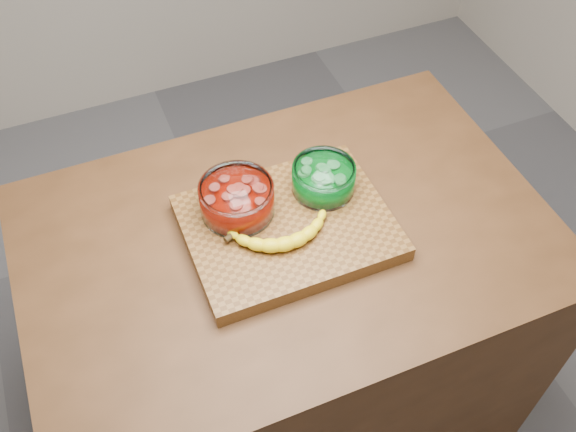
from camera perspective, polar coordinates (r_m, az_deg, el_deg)
name	(u,v)px	position (r m, az deg, el deg)	size (l,w,h in m)	color
ground	(288,401)	(2.23, 0.00, -16.12)	(3.50, 3.50, 0.00)	#5E5E63
counter	(288,333)	(1.83, 0.00, -10.37)	(1.20, 0.80, 0.90)	#4D2D17
cutting_board	(288,227)	(1.44, 0.00, -1.03)	(0.45, 0.35, 0.04)	brown
bowl_red	(237,199)	(1.42, -4.56, 1.49)	(0.17, 0.17, 0.08)	white
bowl_green	(324,178)	(1.47, 3.18, 3.36)	(0.15, 0.15, 0.07)	white
banana	(282,232)	(1.38, -0.56, -1.41)	(0.26, 0.12, 0.04)	yellow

